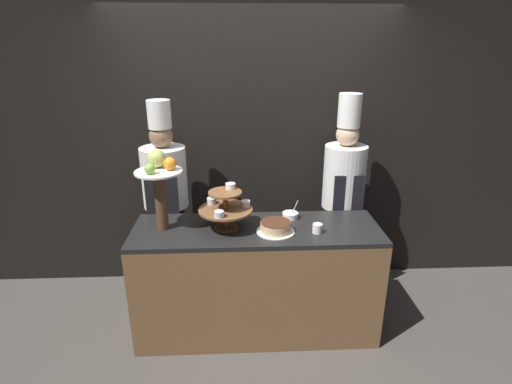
{
  "coord_description": "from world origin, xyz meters",
  "views": [
    {
      "loc": [
        -0.14,
        -2.4,
        2.19
      ],
      "look_at": [
        0.0,
        0.4,
        1.15
      ],
      "focal_mm": 28.0,
      "sensor_mm": 36.0,
      "label": 1
    }
  ],
  "objects_px": {
    "serving_bowl_far": "(290,215)",
    "chef_center_left": "(343,192)",
    "cake_round": "(276,227)",
    "fruit_pedestal": "(160,178)",
    "tiered_stand": "(226,207)",
    "chef_left": "(166,196)",
    "cup_white": "(317,228)"
  },
  "relations": [
    {
      "from": "fruit_pedestal",
      "to": "cake_round",
      "type": "bearing_deg",
      "value": -8.14
    },
    {
      "from": "tiered_stand",
      "to": "cake_round",
      "type": "xyz_separation_m",
      "value": [
        0.36,
        -0.08,
        -0.13
      ]
    },
    {
      "from": "serving_bowl_far",
      "to": "chef_left",
      "type": "bearing_deg",
      "value": 162.82
    },
    {
      "from": "serving_bowl_far",
      "to": "chef_center_left",
      "type": "distance_m",
      "value": 0.59
    },
    {
      "from": "fruit_pedestal",
      "to": "cup_white",
      "type": "xyz_separation_m",
      "value": [
        1.13,
        -0.15,
        -0.35
      ]
    },
    {
      "from": "chef_left",
      "to": "chef_center_left",
      "type": "height_order",
      "value": "chef_center_left"
    },
    {
      "from": "cup_white",
      "to": "serving_bowl_far",
      "type": "xyz_separation_m",
      "value": [
        -0.16,
        0.27,
        -0.01
      ]
    },
    {
      "from": "serving_bowl_far",
      "to": "chef_center_left",
      "type": "height_order",
      "value": "chef_center_left"
    },
    {
      "from": "serving_bowl_far",
      "to": "chef_center_left",
      "type": "xyz_separation_m",
      "value": [
        0.5,
        0.32,
        0.07
      ]
    },
    {
      "from": "cake_round",
      "to": "chef_center_left",
      "type": "xyz_separation_m",
      "value": [
        0.64,
        0.56,
        0.06
      ]
    },
    {
      "from": "cup_white",
      "to": "chef_center_left",
      "type": "xyz_separation_m",
      "value": [
        0.33,
        0.58,
        0.06
      ]
    },
    {
      "from": "fruit_pedestal",
      "to": "cup_white",
      "type": "distance_m",
      "value": 1.2
    },
    {
      "from": "tiered_stand",
      "to": "chef_center_left",
      "type": "relative_size",
      "value": 0.22
    },
    {
      "from": "tiered_stand",
      "to": "fruit_pedestal",
      "type": "height_order",
      "value": "fruit_pedestal"
    },
    {
      "from": "cake_round",
      "to": "serving_bowl_far",
      "type": "height_order",
      "value": "serving_bowl_far"
    },
    {
      "from": "cake_round",
      "to": "fruit_pedestal",
      "type": "bearing_deg",
      "value": 171.86
    },
    {
      "from": "cake_round",
      "to": "chef_center_left",
      "type": "relative_size",
      "value": 0.15
    },
    {
      "from": "cake_round",
      "to": "tiered_stand",
      "type": "bearing_deg",
      "value": 167.91
    },
    {
      "from": "tiered_stand",
      "to": "serving_bowl_far",
      "type": "height_order",
      "value": "tiered_stand"
    },
    {
      "from": "tiered_stand",
      "to": "chef_left",
      "type": "height_order",
      "value": "chef_left"
    },
    {
      "from": "serving_bowl_far",
      "to": "cup_white",
      "type": "bearing_deg",
      "value": -58.89
    },
    {
      "from": "chef_left",
      "to": "serving_bowl_far",
      "type": "bearing_deg",
      "value": -17.18
    },
    {
      "from": "serving_bowl_far",
      "to": "chef_center_left",
      "type": "relative_size",
      "value": 0.08
    },
    {
      "from": "serving_bowl_far",
      "to": "chef_left",
      "type": "distance_m",
      "value": 1.07
    },
    {
      "from": "chef_center_left",
      "to": "fruit_pedestal",
      "type": "bearing_deg",
      "value": -163.35
    },
    {
      "from": "fruit_pedestal",
      "to": "chef_center_left",
      "type": "height_order",
      "value": "chef_center_left"
    },
    {
      "from": "chef_left",
      "to": "cake_round",
      "type": "bearing_deg",
      "value": -32.36
    },
    {
      "from": "fruit_pedestal",
      "to": "chef_left",
      "type": "xyz_separation_m",
      "value": [
        -0.05,
        0.44,
        -0.3
      ]
    },
    {
      "from": "cup_white",
      "to": "chef_left",
      "type": "bearing_deg",
      "value": 153.68
    },
    {
      "from": "cup_white",
      "to": "serving_bowl_far",
      "type": "relative_size",
      "value": 0.48
    },
    {
      "from": "chef_left",
      "to": "chef_center_left",
      "type": "bearing_deg",
      "value": -0.0
    },
    {
      "from": "fruit_pedestal",
      "to": "cake_round",
      "type": "height_order",
      "value": "fruit_pedestal"
    }
  ]
}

